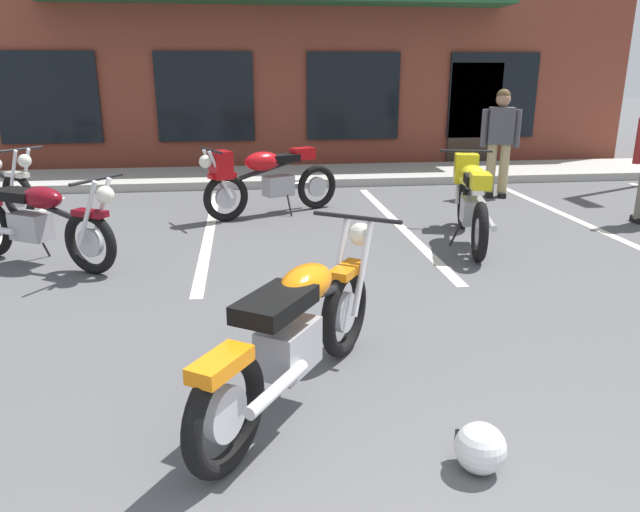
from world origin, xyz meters
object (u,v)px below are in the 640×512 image
object	(u,v)px
motorcycle_green_cafe_racer	(471,197)
motorcycle_black_cruiser	(37,221)
person_in_shorts_foreground	(500,137)
motorcycle_blue_standard	(266,178)
motorcycle_foreground_classic	(297,331)
helmet_on_pavement	(480,448)

from	to	relation	value
motorcycle_green_cafe_racer	motorcycle_black_cruiser	bearing A→B (deg)	-175.88
person_in_shorts_foreground	motorcycle_black_cruiser	bearing A→B (deg)	-155.56
motorcycle_blue_standard	motorcycle_foreground_classic	bearing A→B (deg)	-90.13
motorcycle_green_cafe_racer	helmet_on_pavement	distance (m)	4.42
helmet_on_pavement	motorcycle_blue_standard	bearing A→B (deg)	98.25
motorcycle_foreground_classic	person_in_shorts_foreground	xyz separation A→B (m)	(3.72, 5.79, 0.49)
motorcycle_blue_standard	person_in_shorts_foreground	bearing A→B (deg)	12.84
motorcycle_green_cafe_racer	person_in_shorts_foreground	distance (m)	2.83
motorcycle_black_cruiser	motorcycle_green_cafe_racer	world-z (taller)	same
motorcycle_blue_standard	motorcycle_green_cafe_racer	xyz separation A→B (m)	(2.34, -1.59, 0.00)
motorcycle_foreground_classic	motorcycle_green_cafe_racer	size ratio (longest dim) A/B	0.89
motorcycle_foreground_classic	motorcycle_black_cruiser	bearing A→B (deg)	128.57
motorcycle_black_cruiser	motorcycle_blue_standard	size ratio (longest dim) A/B	0.95
motorcycle_green_cafe_racer	person_in_shorts_foreground	bearing A→B (deg)	60.68
motorcycle_green_cafe_racer	helmet_on_pavement	size ratio (longest dim) A/B	7.98
motorcycle_green_cafe_racer	helmet_on_pavement	bearing A→B (deg)	-110.01
motorcycle_foreground_classic	person_in_shorts_foreground	size ratio (longest dim) A/B	1.10
motorcycle_black_cruiser	motorcycle_blue_standard	xyz separation A→B (m)	(2.41, 1.93, 0.07)
motorcycle_green_cafe_racer	person_in_shorts_foreground	xyz separation A→B (m)	(1.37, 2.44, 0.42)
person_in_shorts_foreground	helmet_on_pavement	world-z (taller)	person_in_shorts_foreground
motorcycle_black_cruiser	motorcycle_blue_standard	distance (m)	3.09
motorcycle_foreground_classic	person_in_shorts_foreground	world-z (taller)	person_in_shorts_foreground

